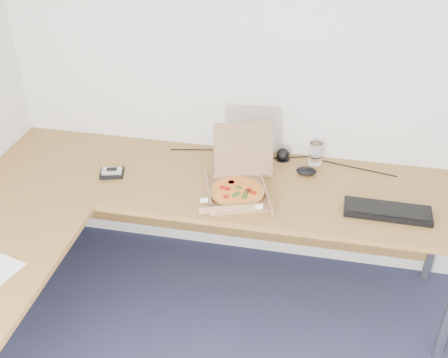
% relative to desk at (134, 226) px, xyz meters
% --- Properties ---
extents(room_shell, '(3.50, 3.50, 2.50)m').
position_rel_desk_xyz_m(room_shell, '(0.82, -0.97, 0.55)').
color(room_shell, silver).
rests_on(room_shell, ground).
extents(desk, '(2.50, 2.20, 0.73)m').
position_rel_desk_xyz_m(desk, '(0.00, 0.00, 0.00)').
color(desk, olive).
rests_on(desk, ground).
extents(pizza_box, '(0.31, 0.36, 0.31)m').
position_rel_desk_xyz_m(pizza_box, '(0.44, 0.32, 0.07)').
color(pizza_box, '#A77B55').
rests_on(pizza_box, desk).
extents(drinking_glass, '(0.07, 0.07, 0.12)m').
position_rel_desk_xyz_m(drinking_glass, '(0.80, 0.70, 0.09)').
color(drinking_glass, white).
rests_on(drinking_glass, desk).
extents(keyboard, '(0.41, 0.15, 0.03)m').
position_rel_desk_xyz_m(keyboard, '(1.17, 0.30, 0.04)').
color(keyboard, black).
rests_on(keyboard, desk).
extents(mouse, '(0.13, 0.11, 0.04)m').
position_rel_desk_xyz_m(mouse, '(0.76, 0.58, 0.05)').
color(mouse, black).
rests_on(mouse, desk).
extents(wallet, '(0.14, 0.13, 0.02)m').
position_rel_desk_xyz_m(wallet, '(-0.25, 0.36, 0.04)').
color(wallet, black).
rests_on(wallet, desk).
extents(phone, '(0.11, 0.08, 0.02)m').
position_rel_desk_xyz_m(phone, '(-0.24, 0.35, 0.06)').
color(phone, '#B2B5BA').
rests_on(phone, wallet).
extents(dome_speaker, '(0.08, 0.08, 0.07)m').
position_rel_desk_xyz_m(dome_speaker, '(0.62, 0.71, 0.06)').
color(dome_speaker, black).
rests_on(dome_speaker, desk).
extents(cable_bundle, '(0.60, 0.12, 0.01)m').
position_rel_desk_xyz_m(cable_bundle, '(0.59, 0.71, 0.03)').
color(cable_bundle, black).
rests_on(cable_bundle, desk).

